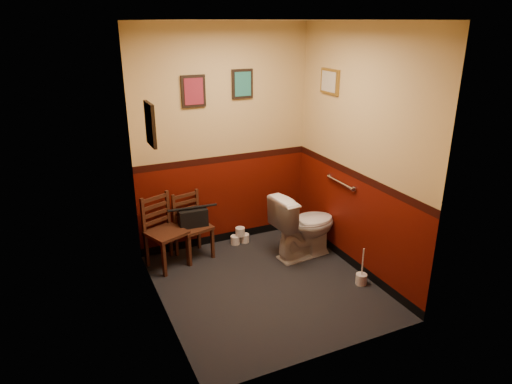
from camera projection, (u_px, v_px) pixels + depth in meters
floor at (266, 285)px, 4.95m from camera, size 2.20×2.40×0.00m
ceiling at (268, 20)px, 4.00m from camera, size 2.20×2.40×0.00m
wall_back at (223, 140)px, 5.50m from camera, size 2.20×0.00×2.70m
wall_front at (336, 210)px, 3.45m from camera, size 2.20×0.00×2.70m
wall_left at (155, 182)px, 4.05m from camera, size 0.00×2.40×2.70m
wall_right at (358, 154)px, 4.90m from camera, size 0.00×2.40×2.70m
grab_bar at (340, 182)px, 5.25m from camera, size 0.05×0.56×0.06m
framed_print_back_a at (193, 91)px, 5.13m from camera, size 0.28×0.04×0.36m
framed_print_back_b at (242, 84)px, 5.35m from camera, size 0.26×0.04×0.34m
framed_print_left at (150, 124)px, 3.96m from camera, size 0.04×0.30×0.38m
framed_print_right at (330, 81)px, 5.16m from camera, size 0.04×0.34×0.28m
toilet at (304, 226)px, 5.46m from camera, size 0.85×0.53×0.79m
toilet_brush at (361, 278)px, 4.95m from camera, size 0.12×0.12×0.43m
chair_left at (164, 232)px, 5.23m from camera, size 0.52×0.52×0.85m
chair_right at (192, 226)px, 5.45m from camera, size 0.44×0.44×0.79m
handbag at (193, 217)px, 5.38m from camera, size 0.34×0.19×0.24m
tp_stack at (240, 237)px, 5.87m from camera, size 0.25×0.13×0.22m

